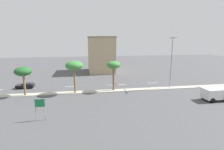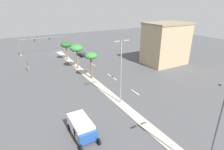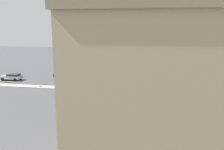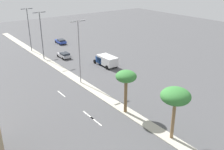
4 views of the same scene
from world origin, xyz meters
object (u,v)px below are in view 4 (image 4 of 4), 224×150
at_px(palm_tree_far, 176,97).
at_px(sedan_blue_right, 61,41).
at_px(street_lamp_center, 29,27).
at_px(box_truck, 106,60).
at_px(street_lamp_outboard, 79,48).
at_px(sedan_silver_near, 64,55).
at_px(street_lamp_leading, 41,32).
at_px(palm_tree_rear, 126,78).

distance_m(palm_tree_far, sedan_blue_right, 51.26).
bearing_deg(street_lamp_center, box_truck, -65.89).
relative_size(street_lamp_outboard, sedan_silver_near, 2.85).
bearing_deg(box_truck, sedan_blue_right, 89.33).
bearing_deg(street_lamp_leading, sedan_blue_right, 47.89).
xyz_separation_m(sedan_silver_near, box_truck, (4.99, -10.65, 0.57)).
height_order(palm_tree_far, street_lamp_leading, street_lamp_leading).
height_order(street_lamp_leading, sedan_silver_near, street_lamp_leading).
bearing_deg(box_truck, street_lamp_outboard, -152.35).
xyz_separation_m(palm_tree_far, palm_tree_rear, (-0.58, 8.46, -0.25)).
xyz_separation_m(palm_tree_rear, street_lamp_center, (0.23, 39.28, 0.88)).
bearing_deg(palm_tree_rear, street_lamp_leading, 89.66).
height_order(palm_tree_far, street_lamp_center, street_lamp_center).
bearing_deg(sedan_silver_near, street_lamp_outboard, -105.86).
relative_size(palm_tree_rear, street_lamp_leading, 0.59).
xyz_separation_m(palm_tree_rear, sedan_silver_near, (4.59, 29.05, -4.87)).
relative_size(palm_tree_far, street_lamp_center, 0.62).
bearing_deg(sedan_blue_right, palm_tree_far, -100.48).
bearing_deg(sedan_silver_near, box_truck, -64.92).
bearing_deg(palm_tree_rear, box_truck, 62.50).
xyz_separation_m(street_lamp_leading, street_lamp_center, (0.05, 8.29, -0.04)).
height_order(palm_tree_rear, street_lamp_center, street_lamp_center).
relative_size(sedan_blue_right, box_truck, 0.70).
relative_size(palm_tree_far, street_lamp_leading, 0.62).
bearing_deg(street_lamp_center, sedan_silver_near, -66.91).
distance_m(palm_tree_rear, sedan_silver_near, 29.81).
relative_size(street_lamp_outboard, sedan_blue_right, 2.75).
height_order(palm_tree_far, palm_tree_rear, palm_tree_far).
height_order(palm_tree_rear, street_lamp_leading, street_lamp_leading).
height_order(street_lamp_leading, street_lamp_center, street_lamp_leading).
xyz_separation_m(palm_tree_rear, street_lamp_leading, (0.18, 30.99, 0.92)).
bearing_deg(street_lamp_leading, street_lamp_outboard, -90.06).
bearing_deg(sedan_silver_near, street_lamp_center, 113.09).
distance_m(sedan_blue_right, sedan_silver_near, 13.68).
bearing_deg(street_lamp_leading, palm_tree_rear, -90.34).
bearing_deg(street_lamp_leading, palm_tree_far, -89.43).
bearing_deg(box_truck, street_lamp_center, 114.11).
height_order(palm_tree_far, box_truck, palm_tree_far).
distance_m(palm_tree_rear, street_lamp_leading, 31.00).
xyz_separation_m(palm_tree_far, street_lamp_outboard, (-0.41, 21.93, 0.97)).
height_order(street_lamp_center, sedan_silver_near, street_lamp_center).
distance_m(palm_tree_far, street_lamp_center, 47.75).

